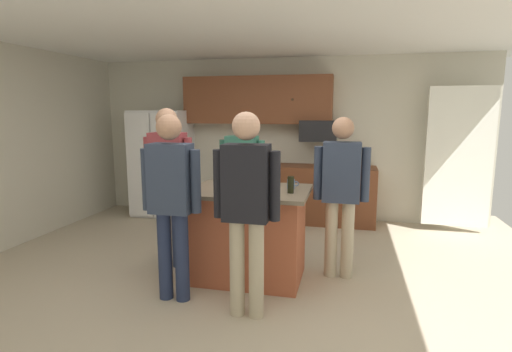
{
  "coord_description": "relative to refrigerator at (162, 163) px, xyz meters",
  "views": [
    {
      "loc": [
        1.07,
        -3.77,
        1.77
      ],
      "look_at": [
        0.08,
        0.46,
        1.05
      ],
      "focal_mm": 28.04,
      "sensor_mm": 36.0,
      "label": 1
    }
  ],
  "objects": [
    {
      "name": "glass_stout_tall",
      "position": [
        2.53,
        -2.32,
        0.16
      ],
      "size": [
        0.06,
        0.06,
        0.17
      ],
      "color": "black",
      "rests_on": "kitchen_island"
    },
    {
      "name": "person_host_foreground",
      "position": [
        1.13,
        -2.11,
        0.16
      ],
      "size": [
        0.57,
        0.24,
        1.79
      ],
      "rotation": [
        0.0,
        0.0,
        -0.12
      ],
      "color": "#232D4C",
      "rests_on": "ground"
    },
    {
      "name": "person_guest_right",
      "position": [
        3.0,
        -1.99,
        0.1
      ],
      "size": [
        0.57,
        0.22,
        1.7
      ],
      "rotation": [
        0.0,
        0.0,
        -2.89
      ],
      "color": "tan",
      "rests_on": "ground"
    },
    {
      "name": "serving_tray",
      "position": [
        2.11,
        -2.19,
        0.1
      ],
      "size": [
        0.44,
        0.3,
        0.04
      ],
      "color": "#B7B7BC",
      "rests_on": "kitchen_island"
    },
    {
      "name": "microwave_over_range",
      "position": [
        2.6,
        0.12,
        0.57
      ],
      "size": [
        0.56,
        0.4,
        0.32
      ],
      "primitive_type": "cube",
      "color": "black"
    },
    {
      "name": "back_wall",
      "position": [
        2.0,
        0.42,
        0.42
      ],
      "size": [
        6.4,
        0.1,
        2.6
      ],
      "primitive_type": "cube",
      "color": "beige",
      "rests_on": "ground"
    },
    {
      "name": "floor",
      "position": [
        2.0,
        -2.38,
        -0.88
      ],
      "size": [
        7.04,
        7.04,
        0.0
      ],
      "primitive_type": "plane",
      "color": "#B7A88E",
      "rests_on": "ground"
    },
    {
      "name": "person_guest_left",
      "position": [
        1.8,
        -1.46,
        0.11
      ],
      "size": [
        0.57,
        0.23,
        1.71
      ],
      "rotation": [
        0.0,
        0.0,
        -1.21
      ],
      "color": "tan",
      "rests_on": "ground"
    },
    {
      "name": "french_door_window_panel",
      "position": [
        4.6,
        0.02,
        0.22
      ],
      "size": [
        0.9,
        0.06,
        2.0
      ],
      "primitive_type": "cube",
      "color": "white",
      "rests_on": "ground"
    },
    {
      "name": "person_elder_center",
      "position": [
        1.51,
        -2.87,
        0.12
      ],
      "size": [
        0.57,
        0.23,
        1.73
      ],
      "rotation": [
        0.0,
        0.0,
        0.84
      ],
      "color": "#232D4C",
      "rests_on": "ground"
    },
    {
      "name": "cabinet_run_upper",
      "position": [
        1.6,
        0.22,
        1.05
      ],
      "size": [
        2.4,
        0.38,
        0.75
      ],
      "color": "brown"
    },
    {
      "name": "refrigerator",
      "position": [
        0.0,
        0.0,
        0.0
      ],
      "size": [
        0.9,
        0.76,
        1.76
      ],
      "color": "white",
      "rests_on": "ground"
    },
    {
      "name": "ceiling",
      "position": [
        2.0,
        -2.38,
        1.72
      ],
      "size": [
        7.04,
        7.04,
        0.0
      ],
      "primitive_type": "plane",
      "color": "white"
    },
    {
      "name": "kitchen_island",
      "position": [
        2.08,
        -2.23,
        -0.39
      ],
      "size": [
        1.23,
        0.9,
        0.96
      ],
      "color": "#AD5638",
      "rests_on": "ground"
    },
    {
      "name": "glass_pilsner",
      "position": [
        2.25,
        -2.45,
        0.16
      ],
      "size": [
        0.06,
        0.06,
        0.15
      ],
      "color": "black",
      "rests_on": "kitchen_island"
    },
    {
      "name": "cabinet_run_lower",
      "position": [
        2.6,
        0.1,
        -0.43
      ],
      "size": [
        1.8,
        0.63,
        0.9
      ],
      "color": "brown",
      "rests_on": "ground"
    },
    {
      "name": "mug_ceramic_white",
      "position": [
        2.5,
        -2.1,
        0.13
      ],
      "size": [
        0.12,
        0.08,
        0.1
      ],
      "color": "#4C6B99",
      "rests_on": "kitchen_island"
    },
    {
      "name": "person_guest_by_door",
      "position": [
        2.25,
        -3.01,
        0.14
      ],
      "size": [
        0.57,
        0.23,
        1.76
      ],
      "rotation": [
        0.0,
        0.0,
        1.79
      ],
      "color": "tan",
      "rests_on": "ground"
    },
    {
      "name": "tumbler_amber",
      "position": [
        2.26,
        -1.96,
        0.16
      ],
      "size": [
        0.07,
        0.07,
        0.15
      ],
      "color": "black",
      "rests_on": "kitchen_island"
    },
    {
      "name": "glass_dark_ale",
      "position": [
        1.98,
        -2.52,
        0.16
      ],
      "size": [
        0.07,
        0.07,
        0.16
      ],
      "color": "black",
      "rests_on": "kitchen_island"
    }
  ]
}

